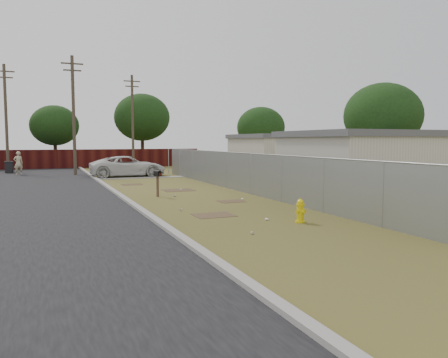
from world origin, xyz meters
name	(u,v)px	position (x,y,z in m)	size (l,w,h in m)	color
ground	(191,197)	(0.00, 0.00, 0.00)	(120.00, 120.00, 0.00)	brown
street	(35,186)	(-6.76, 8.05, 0.02)	(15.10, 60.00, 0.12)	black
chainlink_fence	(242,176)	(3.12, 1.03, 0.80)	(0.10, 27.06, 2.02)	gray
privacy_fence	(46,159)	(-6.00, 25.00, 0.90)	(30.00, 0.12, 1.80)	#43120E
utility_poles	(74,117)	(-3.67, 20.67, 4.69)	(12.60, 8.24, 9.00)	#4A3C31
houses	(325,158)	(9.70, 3.13, 1.56)	(9.30, 17.24, 3.10)	beige
horizon_trees	(121,120)	(0.84, 23.56, 4.63)	(33.32, 31.94, 7.78)	black
fire_hydrant	(300,211)	(1.26, -7.35, 0.37)	(0.39, 0.39, 0.79)	yellow
mailbox	(157,176)	(-1.36, 0.81, 0.99)	(0.28, 0.55, 1.26)	brown
pickup_truck	(128,166)	(-0.54, 12.98, 0.76)	(2.52, 5.46, 1.52)	silver
pedestrian	(18,163)	(-8.02, 17.70, 0.91)	(0.66, 0.44, 1.82)	tan
trash_bin	(9,167)	(-8.82, 20.25, 0.49)	(0.67, 0.74, 0.96)	black
scattered_litter	(211,205)	(-0.07, -2.80, 0.04)	(3.53, 11.48, 0.07)	silver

